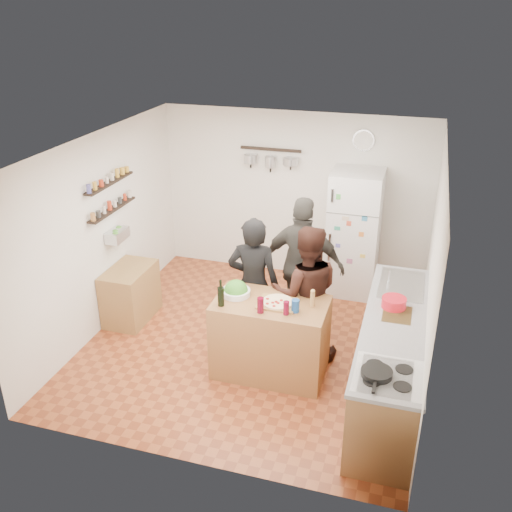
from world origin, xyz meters
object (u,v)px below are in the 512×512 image
(salad_bowl, at_px, (236,292))
(salt_canister, at_px, (295,306))
(pepper_mill, at_px, (313,300))
(fridge, at_px, (354,233))
(person_center, at_px, (306,294))
(skillet, at_px, (377,373))
(side_table, at_px, (131,294))
(red_bowl, at_px, (394,303))
(prep_island, at_px, (270,337))
(counter_run, at_px, (391,360))
(wine_bottle, at_px, (221,297))
(person_back, at_px, (303,266))
(wall_clock, at_px, (364,140))
(person_left, at_px, (254,284))

(salad_bowl, xyz_separation_m, salt_canister, (0.72, -0.17, 0.04))
(pepper_mill, bearing_deg, fridge, 86.27)
(person_center, bearing_deg, salt_canister, 75.20)
(skillet, relative_size, side_table, 0.35)
(red_bowl, bearing_deg, pepper_mill, -165.82)
(prep_island, distance_m, person_center, 0.65)
(fridge, bearing_deg, counter_run, -71.94)
(prep_island, bearing_deg, salt_canister, -21.80)
(salad_bowl, bearing_deg, counter_run, -2.76)
(wine_bottle, xyz_separation_m, pepper_mill, (0.95, 0.27, -0.03))
(pepper_mill, distance_m, counter_run, 1.05)
(fridge, bearing_deg, red_bowl, -70.72)
(person_center, distance_m, red_bowl, 1.02)
(wine_bottle, distance_m, side_table, 1.92)
(prep_island, relative_size, person_back, 0.70)
(red_bowl, xyz_separation_m, wall_clock, (-0.70, 2.33, 1.18))
(salad_bowl, distance_m, person_back, 1.13)
(salad_bowl, height_order, fridge, fridge)
(counter_run, relative_size, wall_clock, 8.77)
(pepper_mill, height_order, counter_run, pepper_mill)
(person_back, relative_size, fridge, 0.99)
(salt_canister, relative_size, person_left, 0.08)
(wine_bottle, bearing_deg, salad_bowl, 73.50)
(salt_canister, bearing_deg, fridge, 82.96)
(salad_bowl, height_order, skillet, same)
(salt_canister, height_order, wall_clock, wall_clock)
(salt_canister, height_order, person_back, person_back)
(wine_bottle, xyz_separation_m, skillet, (1.74, -0.79, -0.07))
(counter_run, xyz_separation_m, red_bowl, (-0.05, 0.30, 0.52))
(wall_clock, bearing_deg, prep_island, -102.91)
(pepper_mill, height_order, skillet, pepper_mill)
(salad_bowl, height_order, wine_bottle, wine_bottle)
(pepper_mill, height_order, wall_clock, wall_clock)
(wine_bottle, relative_size, person_center, 0.13)
(pepper_mill, bearing_deg, person_center, 111.54)
(fridge, bearing_deg, pepper_mill, -93.73)
(counter_run, bearing_deg, person_left, 163.31)
(person_back, bearing_deg, wine_bottle, 64.71)
(skillet, bearing_deg, prep_island, 140.87)
(person_back, relative_size, wall_clock, 5.95)
(person_back, bearing_deg, wall_clock, -105.24)
(wall_clock, bearing_deg, person_center, -97.92)
(red_bowl, relative_size, fridge, 0.15)
(wine_bottle, relative_size, salt_canister, 1.54)
(person_center, height_order, skillet, person_center)
(pepper_mill, relative_size, person_center, 0.10)
(prep_island, relative_size, fridge, 0.69)
(salt_canister, xyz_separation_m, person_left, (-0.64, 0.59, -0.14))
(prep_island, height_order, person_left, person_left)
(wall_clock, bearing_deg, fridge, -90.00)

